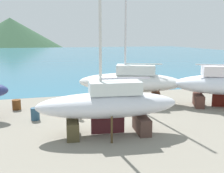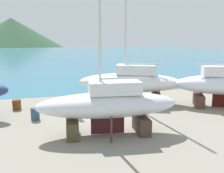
# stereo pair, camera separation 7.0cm
# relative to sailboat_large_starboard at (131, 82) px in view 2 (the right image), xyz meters

# --- Properties ---
(ground_plane) EXTENTS (41.78, 41.78, 0.00)m
(ground_plane) POSITION_rel_sailboat_large_starboard_xyz_m (-3.37, -6.14, -1.91)
(ground_plane) COLOR gray
(sea_water) EXTENTS (143.20, 116.07, 0.01)m
(sea_water) POSITION_rel_sailboat_large_starboard_xyz_m (-3.37, 62.34, -1.91)
(sea_water) COLOR teal
(sea_water) RESTS_ON ground
(headland_hill) EXTENTS (128.70, 128.70, 37.42)m
(headland_hill) POSITION_rel_sailboat_large_starboard_xyz_m (-25.64, 185.55, -1.91)
(headland_hill) COLOR #2E4F35
(headland_hill) RESTS_ON ground
(sailboat_large_starboard) EXTENTS (9.55, 6.03, 15.43)m
(sailboat_large_starboard) POSITION_rel_sailboat_large_starboard_xyz_m (0.00, 0.00, 0.00)
(sailboat_large_starboard) COLOR brown
(sailboat_large_starboard) RESTS_ON ground
(sailboat_small_center) EXTENTS (8.63, 3.35, 13.66)m
(sailboat_small_center) POSITION_rel_sailboat_large_starboard_xyz_m (-3.84, -6.90, -0.04)
(sailboat_small_center) COLOR #494027
(sailboat_small_center) RESTS_ON ground
(worker) EXTENTS (0.45, 0.50, 1.73)m
(worker) POSITION_rel_sailboat_large_starboard_xyz_m (-5.15, -3.02, -1.00)
(worker) COLOR orange
(worker) RESTS_ON ground
(barrel_by_slipway) EXTENTS (0.78, 0.78, 0.87)m
(barrel_by_slipway) POSITION_rel_sailboat_large_starboard_xyz_m (-8.11, -2.84, -1.47)
(barrel_by_slipway) COLOR #2A4D65
(barrel_by_slipway) RESTS_ON ground
(barrel_blue_faded) EXTENTS (0.80, 0.80, 0.80)m
(barrel_blue_faded) POSITION_rel_sailboat_large_starboard_xyz_m (-9.58, 0.37, -1.50)
(barrel_blue_faded) COLOR brown
(barrel_blue_faded) RESTS_ON ground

